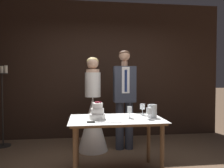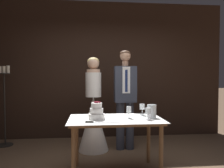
# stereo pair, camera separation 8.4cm
# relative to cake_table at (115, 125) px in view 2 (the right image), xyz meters

# --- Properties ---
(wall_back) EXTENTS (5.17, 0.12, 2.94)m
(wall_back) POSITION_rel_cake_table_xyz_m (0.02, 1.85, 0.81)
(wall_back) COLOR black
(wall_back) RESTS_ON ground_plane
(cake_table) EXTENTS (1.28, 0.78, 0.76)m
(cake_table) POSITION_rel_cake_table_xyz_m (0.00, 0.00, 0.00)
(cake_table) COLOR brown
(cake_table) RESTS_ON ground_plane
(tiered_cake) EXTENTS (0.22, 0.22, 0.24)m
(tiered_cake) POSITION_rel_cake_table_xyz_m (-0.26, -0.01, 0.19)
(tiered_cake) COLOR white
(tiered_cake) RESTS_ON cake_table
(cake_knife) EXTENTS (0.44, 0.06, 0.02)m
(cake_knife) POSITION_rel_cake_table_xyz_m (-0.27, -0.25, 0.10)
(cake_knife) COLOR silver
(cake_knife) RESTS_ON cake_table
(wine_glass_near) EXTENTS (0.08, 0.08, 0.17)m
(wine_glass_near) POSITION_rel_cake_table_xyz_m (0.42, 0.20, 0.21)
(wine_glass_near) COLOR silver
(wine_glass_near) RESTS_ON cake_table
(wine_glass_middle) EXTENTS (0.07, 0.07, 0.16)m
(wine_glass_middle) POSITION_rel_cake_table_xyz_m (0.43, -0.12, 0.20)
(wine_glass_middle) COLOR silver
(wine_glass_middle) RESTS_ON cake_table
(wine_glass_far) EXTENTS (0.07, 0.07, 0.16)m
(wine_glass_far) POSITION_rel_cake_table_xyz_m (0.19, 0.01, 0.21)
(wine_glass_far) COLOR silver
(wine_glass_far) RESTS_ON cake_table
(hurricane_candle) EXTENTS (0.13, 0.13, 0.18)m
(hurricane_candle) POSITION_rel_cake_table_xyz_m (0.51, -0.00, 0.18)
(hurricane_candle) COLOR silver
(hurricane_candle) RESTS_ON cake_table
(bride) EXTENTS (0.54, 0.54, 1.67)m
(bride) POSITION_rel_cake_table_xyz_m (-0.29, 0.95, -0.04)
(bride) COLOR white
(bride) RESTS_ON ground_plane
(groom) EXTENTS (0.39, 0.25, 1.80)m
(groom) POSITION_rel_cake_table_xyz_m (0.29, 0.95, 0.33)
(groom) COLOR #333847
(groom) RESTS_ON ground_plane
(candle_stand) EXTENTS (0.28, 0.28, 1.54)m
(candle_stand) POSITION_rel_cake_table_xyz_m (-1.98, 1.38, 0.13)
(candle_stand) COLOR black
(candle_stand) RESTS_ON ground_plane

